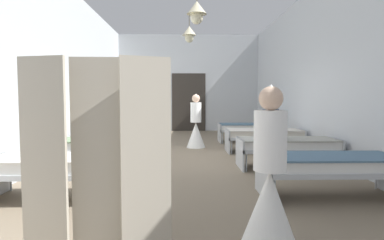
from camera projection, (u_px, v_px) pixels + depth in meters
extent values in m
cube|color=#7A6B56|center=(192.00, 161.00, 7.35)|extent=(6.40, 13.50, 0.10)
cube|color=silver|center=(189.00, 83.00, 13.74)|extent=(6.20, 0.20, 4.01)
cube|color=silver|center=(55.00, 69.00, 7.15)|extent=(0.20, 12.90, 4.01)
cube|color=silver|center=(326.00, 69.00, 7.28)|extent=(0.20, 12.90, 4.01)
cube|color=#2D2823|center=(189.00, 102.00, 13.68)|extent=(1.40, 0.06, 2.40)
cone|color=beige|center=(197.00, 8.00, 7.12)|extent=(0.44, 0.44, 0.28)
sphere|color=beige|center=(197.00, 18.00, 7.14)|extent=(0.28, 0.28, 0.28)
cylinder|color=brown|center=(189.00, 19.00, 10.09)|extent=(0.02, 0.02, 0.41)
cone|color=beige|center=(189.00, 31.00, 10.12)|extent=(0.44, 0.44, 0.28)
sphere|color=beige|center=(189.00, 38.00, 10.13)|extent=(0.28, 0.28, 0.28)
cylinder|color=#B7BCC1|center=(11.00, 180.00, 4.79)|extent=(0.03, 0.03, 0.34)
cylinder|color=#B7BCC1|center=(120.00, 193.00, 4.11)|extent=(0.03, 0.03, 0.34)
cylinder|color=#B7BCC1|center=(130.00, 179.00, 4.83)|extent=(0.03, 0.03, 0.34)
cube|color=#B7BCC1|center=(61.00, 171.00, 4.43)|extent=(1.90, 0.84, 0.07)
cube|color=#B7BCC1|center=(129.00, 177.00, 4.46)|extent=(0.04, 0.84, 0.57)
cube|color=white|center=(61.00, 163.00, 4.43)|extent=(1.82, 0.78, 0.14)
cube|color=beige|center=(60.00, 157.00, 4.42)|extent=(1.86, 0.82, 0.02)
cylinder|color=#B7BCC1|center=(274.00, 192.00, 4.15)|extent=(0.03, 0.03, 0.34)
cylinder|color=#B7BCC1|center=(261.00, 178.00, 4.87)|extent=(0.03, 0.03, 0.34)
cylinder|color=#B7BCC1|center=(376.00, 178.00, 4.91)|extent=(0.03, 0.03, 0.34)
cube|color=#B7BCC1|center=(330.00, 170.00, 4.51)|extent=(1.90, 0.84, 0.07)
cube|color=#B7BCC1|center=(263.00, 176.00, 4.50)|extent=(0.04, 0.84, 0.57)
cube|color=white|center=(330.00, 162.00, 4.51)|extent=(1.82, 0.78, 0.14)
cube|color=slate|center=(330.00, 156.00, 4.50)|extent=(1.86, 0.82, 0.02)
cylinder|color=#B7BCC1|center=(45.00, 164.00, 5.97)|extent=(0.03, 0.03, 0.34)
cylinder|color=#B7BCC1|center=(60.00, 157.00, 6.68)|extent=(0.03, 0.03, 0.34)
cylinder|color=#B7BCC1|center=(140.00, 163.00, 6.00)|extent=(0.03, 0.03, 0.34)
cylinder|color=#B7BCC1|center=(145.00, 156.00, 6.72)|extent=(0.03, 0.03, 0.34)
cube|color=#B7BCC1|center=(98.00, 149.00, 6.33)|extent=(1.90, 0.84, 0.07)
cube|color=#B7BCC1|center=(50.00, 154.00, 6.32)|extent=(0.04, 0.84, 0.57)
cube|color=#B7BCC1|center=(146.00, 154.00, 6.36)|extent=(0.04, 0.84, 0.57)
cube|color=white|center=(98.00, 144.00, 6.32)|extent=(1.82, 0.78, 0.14)
cube|color=slate|center=(98.00, 140.00, 6.32)|extent=(1.86, 0.82, 0.02)
cylinder|color=#B7BCC1|center=(246.00, 163.00, 6.05)|extent=(0.03, 0.03, 0.34)
cylinder|color=#B7BCC1|center=(240.00, 156.00, 6.76)|extent=(0.03, 0.03, 0.34)
cylinder|color=#B7BCC1|center=(339.00, 162.00, 6.08)|extent=(0.03, 0.03, 0.34)
cylinder|color=#B7BCC1|center=(323.00, 156.00, 6.80)|extent=(0.03, 0.03, 0.34)
cube|color=#B7BCC1|center=(287.00, 149.00, 6.41)|extent=(1.90, 0.84, 0.07)
cube|color=#B7BCC1|center=(240.00, 153.00, 6.40)|extent=(0.04, 0.84, 0.57)
cube|color=#B7BCC1|center=(334.00, 153.00, 6.44)|extent=(0.04, 0.84, 0.57)
cube|color=white|center=(287.00, 143.00, 6.40)|extent=(1.82, 0.78, 0.14)
cube|color=#9E9E93|center=(287.00, 139.00, 6.40)|extent=(1.86, 0.82, 0.02)
cylinder|color=#B7BCC1|center=(79.00, 148.00, 7.86)|extent=(0.03, 0.03, 0.34)
cylinder|color=#B7BCC1|center=(88.00, 144.00, 8.58)|extent=(0.03, 0.03, 0.34)
cylinder|color=#B7BCC1|center=(151.00, 148.00, 7.90)|extent=(0.03, 0.03, 0.34)
cylinder|color=#B7BCC1|center=(154.00, 144.00, 8.62)|extent=(0.03, 0.03, 0.34)
cube|color=#B7BCC1|center=(118.00, 138.00, 8.23)|extent=(1.90, 0.84, 0.07)
cube|color=#B7BCC1|center=(81.00, 141.00, 8.21)|extent=(0.04, 0.84, 0.57)
cube|color=#B7BCC1|center=(155.00, 141.00, 8.25)|extent=(0.04, 0.84, 0.57)
cube|color=silver|center=(118.00, 133.00, 8.22)|extent=(1.82, 0.78, 0.14)
cube|color=#9E9E93|center=(118.00, 130.00, 8.21)|extent=(1.86, 0.82, 0.02)
cylinder|color=#B7BCC1|center=(232.00, 147.00, 7.94)|extent=(0.03, 0.03, 0.34)
cylinder|color=#B7BCC1|center=(228.00, 143.00, 8.66)|extent=(0.03, 0.03, 0.34)
cylinder|color=#B7BCC1|center=(303.00, 147.00, 7.98)|extent=(0.03, 0.03, 0.34)
cylinder|color=#B7BCC1|center=(293.00, 143.00, 8.70)|extent=(0.03, 0.03, 0.34)
cube|color=#B7BCC1|center=(264.00, 137.00, 8.31)|extent=(1.90, 0.84, 0.07)
cube|color=#B7BCC1|center=(227.00, 141.00, 8.29)|extent=(0.04, 0.84, 0.57)
cube|color=#B7BCC1|center=(300.00, 140.00, 8.33)|extent=(0.04, 0.84, 0.57)
cube|color=silver|center=(264.00, 133.00, 8.30)|extent=(1.82, 0.78, 0.14)
cube|color=beige|center=(264.00, 130.00, 8.29)|extent=(1.86, 0.82, 0.02)
cylinder|color=#B7BCC1|center=(99.00, 138.00, 9.76)|extent=(0.03, 0.03, 0.34)
cylinder|color=#B7BCC1|center=(105.00, 136.00, 10.47)|extent=(0.03, 0.03, 0.34)
cylinder|color=#B7BCC1|center=(158.00, 138.00, 9.79)|extent=(0.03, 0.03, 0.34)
cylinder|color=#B7BCC1|center=(160.00, 135.00, 10.51)|extent=(0.03, 0.03, 0.34)
cube|color=#B7BCC1|center=(131.00, 130.00, 10.12)|extent=(1.90, 0.84, 0.07)
cube|color=#B7BCC1|center=(100.00, 133.00, 10.11)|extent=(0.04, 0.84, 0.57)
cube|color=#B7BCC1|center=(161.00, 133.00, 10.15)|extent=(0.04, 0.84, 0.57)
cube|color=white|center=(130.00, 127.00, 10.11)|extent=(1.82, 0.78, 0.14)
cube|color=slate|center=(130.00, 124.00, 10.11)|extent=(1.86, 0.82, 0.02)
cylinder|color=#B7BCC1|center=(223.00, 138.00, 9.84)|extent=(0.03, 0.03, 0.34)
cylinder|color=#B7BCC1|center=(220.00, 135.00, 10.55)|extent=(0.03, 0.03, 0.34)
cylinder|color=#B7BCC1|center=(280.00, 138.00, 9.87)|extent=(0.03, 0.03, 0.34)
cylinder|color=#B7BCC1|center=(274.00, 135.00, 10.59)|extent=(0.03, 0.03, 0.34)
cube|color=#B7BCC1|center=(249.00, 130.00, 10.20)|extent=(1.90, 0.84, 0.07)
cube|color=#B7BCC1|center=(219.00, 133.00, 10.19)|extent=(0.04, 0.84, 0.57)
cube|color=#B7BCC1|center=(279.00, 133.00, 10.23)|extent=(0.04, 0.84, 0.57)
cube|color=white|center=(249.00, 127.00, 10.19)|extent=(1.82, 0.78, 0.14)
cube|color=slate|center=(249.00, 124.00, 10.19)|extent=(1.86, 0.82, 0.02)
cone|color=white|center=(269.00, 208.00, 3.02)|extent=(0.52, 0.52, 0.70)
cylinder|color=white|center=(270.00, 141.00, 2.97)|extent=(0.30, 0.30, 0.55)
sphere|color=beige|center=(271.00, 98.00, 2.95)|extent=(0.22, 0.22, 0.22)
cone|color=white|center=(271.00, 90.00, 2.94)|extent=(0.18, 0.18, 0.10)
cone|color=white|center=(196.00, 135.00, 9.05)|extent=(0.52, 0.52, 0.70)
cylinder|color=white|center=(196.00, 112.00, 9.01)|extent=(0.30, 0.30, 0.55)
sphere|color=beige|center=(196.00, 98.00, 8.99)|extent=(0.22, 0.22, 0.22)
cone|color=white|center=(196.00, 96.00, 8.98)|extent=(0.18, 0.18, 0.10)
cylinder|color=#515B70|center=(271.00, 124.00, 6.31)|extent=(0.32, 0.32, 0.58)
cube|color=#515B70|center=(270.00, 137.00, 6.33)|extent=(0.44, 0.44, 0.08)
sphere|color=#846047|center=(271.00, 103.00, 6.28)|extent=(0.22, 0.22, 0.22)
cube|color=#BCB29E|center=(44.00, 161.00, 2.68)|extent=(0.41, 0.13, 1.70)
cube|color=#BCB29E|center=(97.00, 159.00, 2.74)|extent=(0.42, 0.05, 1.70)
cube|color=#BCB29E|center=(146.00, 160.00, 2.69)|extent=(0.40, 0.17, 1.70)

